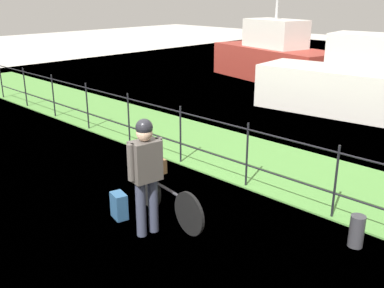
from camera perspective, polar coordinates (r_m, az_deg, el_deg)
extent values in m
plane|color=beige|center=(7.02, -9.86, -8.85)|extent=(60.00, 60.00, 0.00)
cube|color=#569342|center=(9.16, 7.16, -1.81)|extent=(27.00, 2.40, 0.03)
cylinder|color=black|center=(15.48, -23.34, 7.55)|extent=(0.04, 0.04, 1.17)
cylinder|color=black|center=(14.00, -20.68, 6.81)|extent=(0.04, 0.04, 1.17)
cylinder|color=black|center=(12.57, -17.40, 5.89)|extent=(0.04, 0.04, 1.17)
cylinder|color=black|center=(11.19, -13.32, 4.71)|extent=(0.04, 0.04, 1.17)
cylinder|color=black|center=(9.88, -8.14, 3.17)|extent=(0.04, 0.04, 1.17)
cylinder|color=black|center=(8.69, -1.49, 1.14)|extent=(0.04, 0.04, 1.17)
cylinder|color=black|center=(7.67, 7.08, -1.48)|extent=(0.04, 0.04, 1.17)
cylinder|color=black|center=(6.88, 17.97, -4.75)|extent=(0.04, 0.04, 1.17)
cylinder|color=black|center=(8.21, 2.51, -1.24)|extent=(18.00, 0.03, 0.03)
cylinder|color=black|center=(8.01, 2.57, 3.07)|extent=(18.00, 0.03, 0.03)
cylinder|color=black|center=(6.25, -0.37, -8.95)|extent=(0.64, 0.14, 0.64)
cylinder|color=black|center=(7.03, -5.57, -5.70)|extent=(0.64, 0.14, 0.64)
cylinder|color=#2D2D33|center=(6.56, -3.16, -5.86)|extent=(0.82, 0.16, 0.04)
cube|color=black|center=(6.85, -5.09, -4.38)|extent=(0.21, 0.12, 0.06)
cube|color=slate|center=(6.82, -5.11, -3.67)|extent=(0.38, 0.21, 0.02)
cube|color=olive|center=(6.77, -5.14, -2.74)|extent=(0.41, 0.35, 0.22)
ellipsoid|color=#4C3D2D|center=(6.71, -5.19, -1.35)|extent=(0.30, 0.18, 0.13)
sphere|color=#4C3D2D|center=(6.59, -4.64, -1.16)|extent=(0.11, 0.11, 0.11)
cylinder|color=#383D51|center=(6.31, -5.02, -7.81)|extent=(0.14, 0.14, 0.82)
cylinder|color=#383D51|center=(6.22, -6.59, -8.29)|extent=(0.14, 0.14, 0.82)
cube|color=#4C4742|center=(5.98, -6.02, -2.15)|extent=(0.32, 0.43, 0.56)
cylinder|color=#4C4742|center=(6.08, -4.26, -1.46)|extent=(0.10, 0.10, 0.50)
cylinder|color=#4C4742|center=(5.87, -7.86, -2.36)|extent=(0.10, 0.10, 0.50)
sphere|color=tan|center=(5.85, -6.15, 1.41)|extent=(0.22, 0.22, 0.22)
sphere|color=black|center=(5.83, -6.17, 2.13)|extent=(0.23, 0.23, 0.23)
cube|color=#28517A|center=(6.82, -9.37, -7.84)|extent=(0.32, 0.24, 0.40)
cylinder|color=#38383D|center=(6.41, 20.42, -10.46)|extent=(0.20, 0.20, 0.45)
cube|color=#9E3328|center=(17.61, 10.44, 10.12)|extent=(5.59, 3.03, 1.25)
cube|color=silver|center=(17.48, 10.67, 13.80)|extent=(2.57, 1.80, 1.03)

